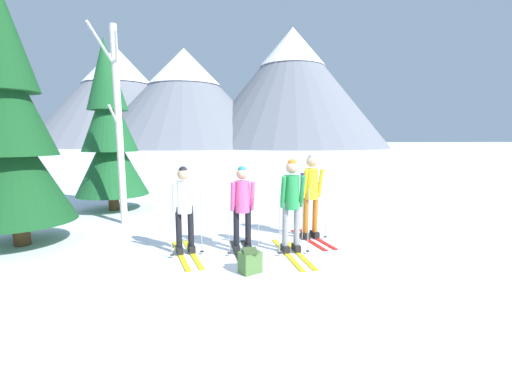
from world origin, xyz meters
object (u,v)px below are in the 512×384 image
Objects in this scene: skier_in_yellow at (311,191)px; backpack_on_snow_front at (250,261)px; pine_tree_near at (109,134)px; skier_in_white at (184,207)px; pine_tree_mid at (10,128)px; skier_in_pink at (242,205)px; skier_in_green at (292,202)px; birch_tree_tall at (118,124)px.

skier_in_yellow is 2.44m from backpack_on_snow_front.
skier_in_white is at bearing -61.84° from pine_tree_near.
pine_tree_mid is (-5.84, 0.39, 1.28)m from skier_in_yellow.
skier_in_pink is 1.25m from backpack_on_snow_front.
birch_tree_tall reaches higher than skier_in_green.
skier_in_yellow is 0.36× the size of pine_tree_mid.
pine_tree_mid reaches higher than pine_tree_near.
skier_in_pink is at bearing -52.51° from pine_tree_near.
birch_tree_tall reaches higher than backpack_on_snow_front.
skier_in_pink is 1.68m from skier_in_yellow.
skier_in_white is 1.05m from skier_in_pink.
skier_in_white is 3.70m from pine_tree_mid.
backpack_on_snow_front is at bearing -131.53° from skier_in_yellow.
skier_in_green is 1.01× the size of skier_in_yellow.
pine_tree_near is at bearing 118.16° from skier_in_white.
pine_tree_near is 0.98× the size of pine_tree_mid.
pine_tree_mid is (-3.26, 1.01, 1.44)m from skier_in_white.
birch_tree_tall is (-4.23, 1.97, 1.43)m from skier_in_yellow.
skier_in_yellow reaches higher than backpack_on_snow_front.
skier_in_green reaches higher than skier_in_pink.
skier_in_pink is 4.09m from birch_tree_tall.
backpack_on_snow_front is at bearing -53.59° from birch_tree_tall.
pine_tree_mid is at bearing -106.05° from pine_tree_near.
birch_tree_tall is at bearing 135.53° from skier_in_pink.
birch_tree_tall is (0.66, -1.73, 0.21)m from pine_tree_near.
skier_in_green reaches higher than skier_in_white.
pine_tree_mid is (-4.31, 1.08, 1.40)m from skier_in_pink.
skier_in_yellow is at bearing 24.14° from skier_in_pink.
skier_in_white is at bearing 173.46° from skier_in_green.
pine_tree_mid reaches higher than skier_in_green.
skier_in_pink is 0.34× the size of birch_tree_tall.
skier_in_yellow reaches higher than skier_in_pink.
skier_in_yellow is 4.88m from birch_tree_tall.
skier_in_white is 3.46m from birch_tree_tall.
pine_tree_near reaches higher than birch_tree_tall.
backpack_on_snow_front is at bearing -58.05° from pine_tree_near.
skier_in_white reaches higher than backpack_on_snow_front.
skier_in_pink is (1.05, -0.06, 0.03)m from skier_in_white.
pine_tree_near is (-2.31, 4.32, 1.38)m from skier_in_white.
birch_tree_tall is (-3.60, 2.81, 1.51)m from skier_in_green.
skier_in_pink is at bearing -14.03° from pine_tree_mid.
pine_tree_near is at bearing 127.49° from skier_in_pink.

